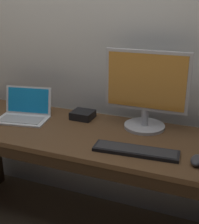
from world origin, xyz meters
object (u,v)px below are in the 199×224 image
laptop_white (25,111)px  wired_keyboard (136,151)px  computer_mouse (197,160)px  external_drive_box (83,115)px  external_monitor (146,92)px

laptop_white → wired_keyboard: 0.87m
wired_keyboard → computer_mouse: computer_mouse is taller
computer_mouse → external_drive_box: 0.86m
wired_keyboard → external_drive_box: 0.58m
external_monitor → wired_keyboard: bearing=-83.2°
wired_keyboard → external_monitor: bearing=96.8°
external_monitor → computer_mouse: bearing=-43.9°
laptop_white → external_monitor: (0.80, 0.13, 0.19)m
laptop_white → external_drive_box: bearing=21.0°
wired_keyboard → external_drive_box: external_drive_box is taller
external_monitor → computer_mouse: 0.54m
wired_keyboard → external_drive_box: size_ratio=3.19×
laptop_white → wired_keyboard: size_ratio=0.81×
external_monitor → computer_mouse: (0.35, -0.34, -0.22)m
external_drive_box → laptop_white: bearing=-159.0°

